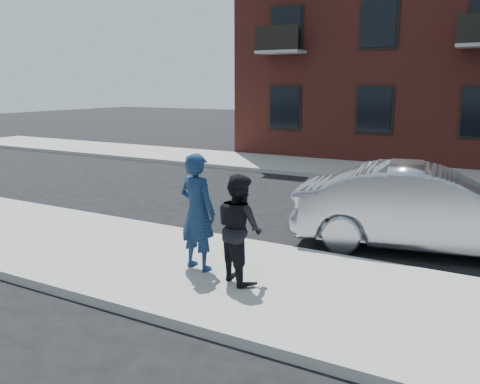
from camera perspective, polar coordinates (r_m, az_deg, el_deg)
The scene contains 8 objects.
ground at distance 7.77m, azimuth 15.59°, elevation -12.50°, with size 100.00×100.00×0.00m, color black.
near_sidewalk at distance 7.52m, azimuth 15.15°, elevation -12.71°, with size 50.00×3.50×0.15m, color gray.
near_curb at distance 9.16m, azimuth 18.03°, elevation -8.35°, with size 50.00×0.10×0.15m, color #999691.
far_sidewalk at distance 18.50m, azimuth 24.22°, elevation 1.31°, with size 50.00×3.50×0.15m, color gray.
far_curb at distance 16.74m, azimuth 23.60°, elevation 0.33°, with size 50.00×0.10×0.15m, color #999691.
silver_sedan at distance 10.38m, azimuth 20.27°, elevation -1.79°, with size 1.75×5.01×1.65m, color #999BA3.
man_hoodie at distance 8.34m, azimuth -4.80°, elevation -2.23°, with size 0.77×0.58×1.94m.
man_peacoat at distance 7.83m, azimuth -0.09°, elevation -4.06°, with size 1.03×0.96×1.70m.
Camera 1 is at (1.58, -6.92, 3.16)m, focal length 38.00 mm.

